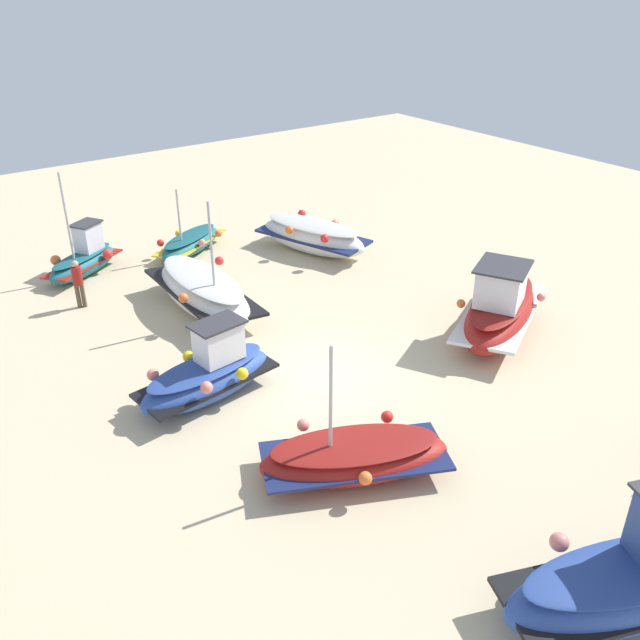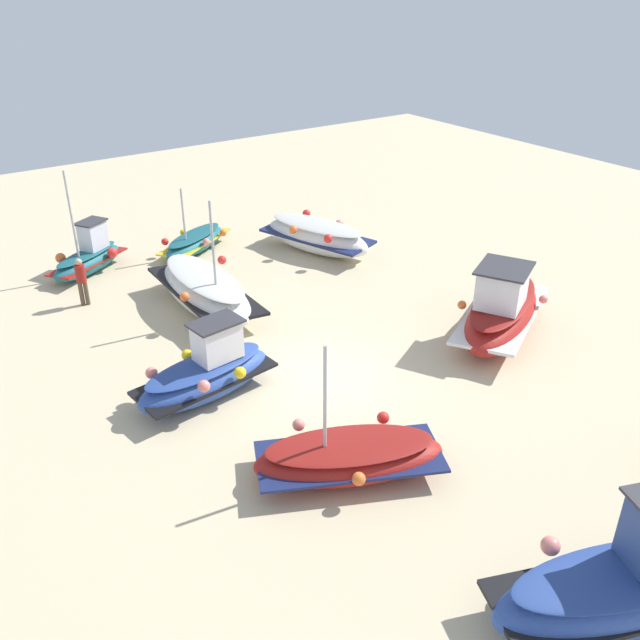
{
  "view_description": "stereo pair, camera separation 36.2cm",
  "coord_description": "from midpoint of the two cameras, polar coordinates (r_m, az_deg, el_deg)",
  "views": [
    {
      "loc": [
        -12.44,
        9.16,
        9.95
      ],
      "look_at": [
        1.35,
        -0.87,
        0.9
      ],
      "focal_mm": 38.03,
      "sensor_mm": 36.0,
      "label": 1
    },
    {
      "loc": [
        -12.65,
        8.87,
        9.95
      ],
      "look_at": [
        1.35,
        -0.87,
        0.9
      ],
      "focal_mm": 38.03,
      "sensor_mm": 36.0,
      "label": 2
    }
  ],
  "objects": [
    {
      "name": "fishing_boat_1",
      "position": [
        14.99,
        3.18,
        -11.39
      ],
      "size": [
        3.27,
        4.48,
        3.3
      ],
      "rotation": [
        0.0,
        0.0,
        4.27
      ],
      "color": "maroon",
      "rests_on": "ground_plane"
    },
    {
      "name": "fishing_boat_7",
      "position": [
        17.51,
        -8.92,
        -4.46
      ],
      "size": [
        2.08,
        3.94,
        2.04
      ],
      "rotation": [
        0.0,
        0.0,
        4.84
      ],
      "color": "#2D4C9E",
      "rests_on": "ground_plane"
    },
    {
      "name": "fishing_boat_8",
      "position": [
        26.67,
        -10.09,
        6.52
      ],
      "size": [
        2.86,
        3.61,
        2.71
      ],
      "rotation": [
        0.0,
        0.0,
        5.25
      ],
      "color": "#1E6670",
      "rests_on": "ground_plane"
    },
    {
      "name": "fishing_boat_0",
      "position": [
        21.89,
        -9.15,
        2.49
      ],
      "size": [
        5.14,
        2.45,
        3.94
      ],
      "rotation": [
        0.0,
        0.0,
        6.26
      ],
      "color": "white",
      "rests_on": "ground_plane"
    },
    {
      "name": "person_walking",
      "position": [
        23.05,
        -19.02,
        3.32
      ],
      "size": [
        0.32,
        0.32,
        1.62
      ],
      "rotation": [
        0.0,
        0.0,
        5.87
      ],
      "color": "brown",
      "rests_on": "ground_plane"
    },
    {
      "name": "fishing_boat_4",
      "position": [
        25.69,
        -18.53,
        5.03
      ],
      "size": [
        2.61,
        3.33,
        3.88
      ],
      "rotation": [
        0.0,
        0.0,
        5.25
      ],
      "color": "#1E6670",
      "rests_on": "ground_plane"
    },
    {
      "name": "fishing_boat_6",
      "position": [
        13.17,
        25.03,
        -19.54
      ],
      "size": [
        3.04,
        4.8,
        2.45
      ],
      "rotation": [
        0.0,
        0.0,
        4.35
      ],
      "color": "#2D4C9E",
      "rests_on": "ground_plane"
    },
    {
      "name": "fishing_boat_3",
      "position": [
        20.8,
        15.52,
        0.79
      ],
      "size": [
        3.95,
        5.26,
        2.41
      ],
      "rotation": [
        0.0,
        0.0,
        2.06
      ],
      "color": "maroon",
      "rests_on": "ground_plane"
    },
    {
      "name": "ground_plane",
      "position": [
        18.38,
        0.73,
        -4.84
      ],
      "size": [
        51.56,
        51.56,
        0.0
      ],
      "primitive_type": "plane",
      "color": "beige"
    },
    {
      "name": "fishing_boat_2",
      "position": [
        26.15,
        0.12,
        7.1
      ],
      "size": [
        4.9,
        2.98,
        1.28
      ],
      "rotation": [
        0.0,
        0.0,
        0.32
      ],
      "color": "white",
      "rests_on": "ground_plane"
    }
  ]
}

